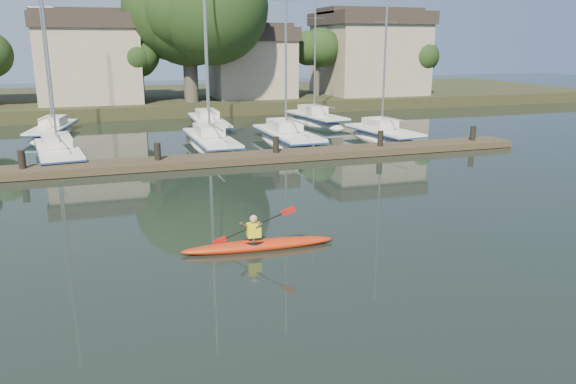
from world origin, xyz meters
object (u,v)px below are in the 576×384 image
object	(u,v)px
kayak	(258,243)
sailboat_4	(383,142)
sailboat_1	(59,162)
sailboat_3	(287,146)
sailboat_6	(209,130)
dock	(219,159)
sailboat_2	(211,150)
sailboat_7	(315,125)
sailboat_5	(53,137)

from	to	relation	value
kayak	sailboat_4	world-z (taller)	sailboat_4
sailboat_1	sailboat_3	distance (m)	12.90
sailboat_4	sailboat_6	xyz separation A→B (m)	(-9.48, 8.59, 0.02)
kayak	dock	distance (m)	12.36
kayak	sailboat_1	xyz separation A→B (m)	(-6.36, 16.10, -0.36)
sailboat_1	kayak	bearing A→B (deg)	-75.89
sailboat_4	sailboat_1	bearing A→B (deg)	173.45
sailboat_2	sailboat_3	size ratio (longest dim) A/B	1.05
dock	sailboat_2	bearing A→B (deg)	83.95
sailboat_1	sailboat_7	bearing A→B (deg)	18.50
dock	sailboat_6	bearing A→B (deg)	81.70
sailboat_2	sailboat_5	distance (m)	12.02
sailboat_2	sailboat_3	xyz separation A→B (m)	(4.65, -0.13, -0.03)
sailboat_3	sailboat_4	world-z (taller)	sailboat_3
kayak	dock	world-z (taller)	kayak
sailboat_1	sailboat_3	world-z (taller)	sailboat_3
sailboat_4	sailboat_7	bearing A→B (deg)	91.72
sailboat_1	sailboat_5	size ratio (longest dim) A/B	0.99
sailboat_3	sailboat_5	bearing A→B (deg)	148.46
sailboat_3	sailboat_7	world-z (taller)	sailboat_3
kayak	sailboat_1	distance (m)	17.32
sailboat_3	sailboat_4	bearing A→B (deg)	-7.41
sailboat_4	sailboat_7	size ratio (longest dim) A/B	0.94
sailboat_4	sailboat_6	size ratio (longest dim) A/B	0.79
sailboat_3	sailboat_6	bearing A→B (deg)	111.34
sailboat_1	sailboat_3	size ratio (longest dim) A/B	0.96
dock	sailboat_7	world-z (taller)	sailboat_7
dock	sailboat_7	size ratio (longest dim) A/B	2.57
dock	sailboat_2	distance (m)	4.82
kayak	sailboat_4	size ratio (longest dim) A/B	0.37
sailboat_4	sailboat_7	xyz separation A→B (m)	(-1.31, 8.45, 0.00)
sailboat_1	sailboat_4	distance (m)	19.04
sailboat_3	sailboat_4	distance (m)	6.20
sailboat_5	sailboat_6	size ratio (longest dim) A/B	0.89
sailboat_6	sailboat_7	bearing A→B (deg)	0.73
sailboat_4	kayak	bearing A→B (deg)	-135.00
dock	sailboat_6	xyz separation A→B (m)	(1.83, 12.58, -0.39)
sailboat_4	sailboat_6	world-z (taller)	sailboat_6
sailboat_1	sailboat_2	size ratio (longest dim) A/B	0.92
dock	sailboat_4	xyz separation A→B (m)	(11.32, 3.99, -0.40)
kayak	sailboat_3	bearing A→B (deg)	72.51
sailboat_2	sailboat_5	bearing A→B (deg)	137.76
sailboat_1	sailboat_5	bearing A→B (deg)	88.20
sailboat_2	sailboat_7	bearing A→B (deg)	37.46
dock	sailboat_3	distance (m)	6.95
sailboat_5	kayak	bearing A→B (deg)	-63.32
dock	sailboat_6	size ratio (longest dim) A/B	2.18
sailboat_5	sailboat_1	bearing A→B (deg)	-73.86
sailboat_2	sailboat_7	distance (m)	12.21
dock	sailboat_7	bearing A→B (deg)	51.19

